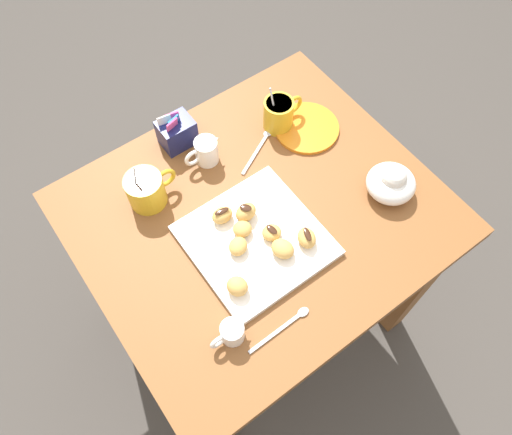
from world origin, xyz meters
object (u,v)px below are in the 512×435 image
chocolate_sauce_pitcher (232,332)px  beignet_0 (307,238)px  beignet_2 (242,229)px  beignet_7 (222,215)px  coffee_mug_mustard_left (146,189)px  coffee_mug_mustard_right (279,113)px  cream_pitcher_white (206,151)px  pastry_plate_square (256,240)px  dining_table (258,240)px  beignet_3 (272,233)px  beignet_5 (238,246)px  sugar_caddy (177,132)px  beignet_6 (237,286)px  beignet_1 (245,212)px  saucer_orange_left (307,128)px  beignet_4 (283,249)px  ice_cream_bowl (391,182)px

chocolate_sauce_pitcher → beignet_0: 0.28m
beignet_2 → beignet_7: 0.06m
coffee_mug_mustard_left → coffee_mug_mustard_right: coffee_mug_mustard_right is taller
cream_pitcher_white → pastry_plate_square: bearing=-98.1°
beignet_2 → coffee_mug_mustard_left: bearing=120.8°
dining_table → beignet_3: size_ratio=18.72×
beignet_7 → beignet_3: bearing=-57.1°
beignet_5 → beignet_7: size_ratio=0.93×
coffee_mug_mustard_left → chocolate_sauce_pitcher: size_ratio=1.49×
sugar_caddy → beignet_6: 0.46m
beignet_1 → beignet_5: size_ratio=1.13×
cream_pitcher_white → coffee_mug_mustard_left: bearing=-174.5°
saucer_orange_left → beignet_6: beignet_6 is taller
beignet_4 → beignet_6: bearing=-174.1°
beignet_0 → beignet_2: 0.15m
ice_cream_bowl → beignet_7: (-0.39, 0.17, -0.01)m
beignet_4 → beignet_7: (-0.06, 0.16, -0.00)m
saucer_orange_left → beignet_2: (-0.33, -0.16, 0.03)m
chocolate_sauce_pitcher → beignet_4: size_ratio=1.65×
chocolate_sauce_pitcher → beignet_5: bearing=51.1°
coffee_mug_mustard_left → beignet_6: size_ratio=2.77×
coffee_mug_mustard_right → chocolate_sauce_pitcher: (-0.44, -0.41, -0.02)m
saucer_orange_left → beignet_4: (-0.29, -0.26, 0.03)m
sugar_caddy → chocolate_sauce_pitcher: (-0.18, -0.52, -0.01)m
beignet_0 → beignet_5: (-0.14, 0.08, -0.00)m
dining_table → ice_cream_bowl: ice_cream_bowl is taller
dining_table → beignet_2: (-0.07, -0.03, 0.19)m
beignet_2 → beignet_5: size_ratio=0.92×
beignet_4 → beignet_7: beignet_4 is taller
beignet_3 → coffee_mug_mustard_right: bearing=49.8°
beignet_2 → beignet_1: bearing=45.1°
saucer_orange_left → beignet_0: 0.35m
chocolate_sauce_pitcher → beignet_6: (0.07, 0.08, 0.01)m
ice_cream_bowl → beignet_2: size_ratio=2.73×
ice_cream_bowl → beignet_5: 0.41m
chocolate_sauce_pitcher → beignet_3: (0.21, 0.14, -0.00)m
ice_cream_bowl → beignet_0: (-0.26, 0.01, -0.01)m
dining_table → beignet_1: 0.20m
chocolate_sauce_pitcher → beignet_1: bearing=48.8°
chocolate_sauce_pitcher → beignet_1: size_ratio=1.67×
chocolate_sauce_pitcher → beignet_3: size_ratio=1.99×
cream_pitcher_white → saucer_orange_left: (0.28, -0.07, -0.03)m
beignet_0 → beignet_2: bearing=134.6°
chocolate_sauce_pitcher → beignet_6: bearing=48.3°
beignet_3 → beignet_6: bearing=-155.8°
coffee_mug_mustard_left → beignet_6: (0.04, -0.33, -0.01)m
ice_cream_bowl → beignet_7: size_ratio=2.36×
sugar_caddy → saucer_orange_left: 0.35m
ice_cream_bowl → beignet_3: 0.33m
beignet_1 → beignet_2: beignet_1 is taller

